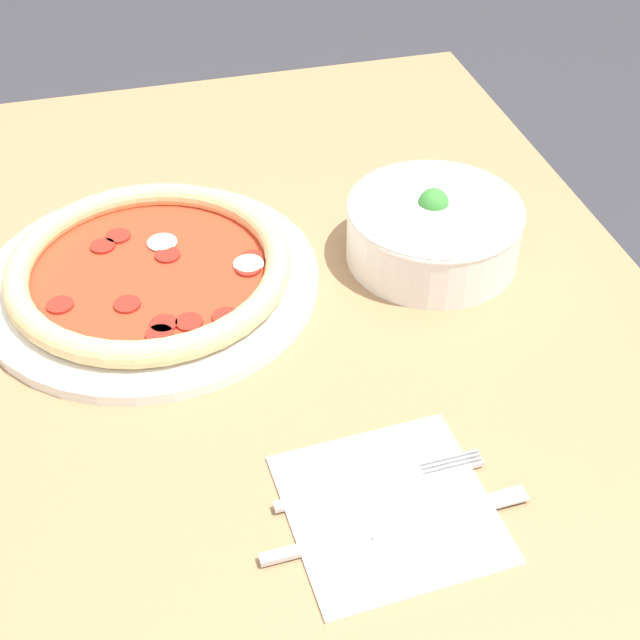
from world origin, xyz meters
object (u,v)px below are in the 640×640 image
at_px(pizza, 150,272).
at_px(fork, 378,482).
at_px(knife, 386,528).
at_px(bowl, 433,227).

relative_size(pizza, fork, 1.95).
relative_size(fork, knife, 0.81).
bearing_deg(bowl, knife, -25.66).
bearing_deg(bowl, fork, -27.83).
bearing_deg(fork, knife, -101.87).
bearing_deg(fork, pizza, 113.40).
height_order(bowl, fork, bowl).
xyz_separation_m(pizza, fork, (0.31, 0.14, -0.01)).
bearing_deg(knife, pizza, 109.50).
distance_m(bowl, knife, 0.36).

